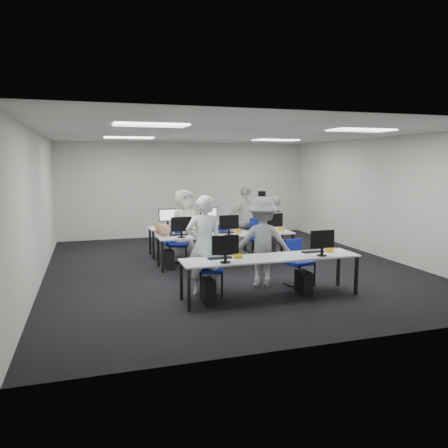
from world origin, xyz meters
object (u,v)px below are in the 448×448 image
object	(u,v)px
desk_front	(271,260)
chair_0	(212,279)
chair_6	(217,246)
student_2	(185,225)
photographer	(262,242)
chair_4	(259,246)
chair_5	(172,249)
student_3	(245,220)
student_0	(204,245)
chair_2	(179,252)
chair_3	(218,250)
chair_1	(299,271)
student_1	(272,226)
chair_7	(256,242)
desk_mid	(227,236)

from	to	relation	value
desk_front	chair_0	distance (m)	1.16
chair_6	student_2	xyz separation A→B (m)	(-0.89, -0.23, 0.60)
chair_6	photographer	distance (m)	2.91
chair_4	student_2	distance (m)	1.96
chair_5	student_3	bearing A→B (deg)	-4.99
student_0	desk_front	bearing A→B (deg)	160.38
chair_0	chair_2	xyz separation A→B (m)	(-0.09, 2.54, 0.01)
chair_4	student_0	distance (m)	3.40
chair_6	student_3	bearing A→B (deg)	-10.06
chair_2	chair_3	size ratio (longest dim) A/B	1.05
chair_4	student_3	xyz separation A→B (m)	(-0.25, 0.37, 0.64)
chair_0	student_2	distance (m)	2.85
chair_1	chair_5	size ratio (longest dim) A/B	1.02
desk_front	student_3	world-z (taller)	student_3
chair_1	student_3	distance (m)	3.02
chair_0	student_3	size ratio (longest dim) A/B	0.47
chair_6	student_1	size ratio (longest dim) A/B	0.54
chair_2	chair_5	world-z (taller)	chair_2
desk_front	chair_7	size ratio (longest dim) A/B	3.27
desk_front	chair_3	distance (m)	3.11
chair_0	student_1	xyz separation A→B (m)	(2.33, 2.61, 0.50)
chair_0	chair_7	distance (m)	3.60
desk_mid	chair_5	distance (m)	1.45
desk_mid	student_0	distance (m)	2.35
student_2	photographer	xyz separation A→B (m)	(0.96, -2.62, -0.01)
chair_1	student_3	world-z (taller)	student_3
desk_front	chair_3	world-z (taller)	chair_3
photographer	chair_4	bearing A→B (deg)	-94.74
chair_3	student_2	world-z (taller)	student_2
chair_3	chair_6	size ratio (longest dim) A/B	1.00
student_0	photographer	size ratio (longest dim) A/B	1.05
desk_front	chair_2	size ratio (longest dim) A/B	3.65
chair_7	chair_6	bearing A→B (deg)	-177.28
photographer	chair_6	bearing A→B (deg)	-72.85
chair_5	student_1	size ratio (longest dim) A/B	0.56
chair_2	chair_4	xyz separation A→B (m)	(2.06, 0.04, 0.00)
desk_front	student_3	distance (m)	3.59
chair_3	student_1	size ratio (longest dim) A/B	0.54
desk_mid	chair_1	bearing A→B (deg)	-67.98
chair_6	photographer	size ratio (longest dim) A/B	0.49
student_3	photographer	size ratio (longest dim) A/B	1.07
chair_4	student_3	bearing A→B (deg)	136.57
chair_1	chair_3	size ratio (longest dim) A/B	1.06
chair_0	chair_4	distance (m)	3.24
chair_7	student_2	distance (m)	2.03
student_1	student_3	distance (m)	0.72
chair_3	student_1	world-z (taller)	student_1
chair_7	student_2	size ratio (longest dim) A/B	0.56
chair_0	photographer	distance (m)	1.22
chair_7	student_0	bearing A→B (deg)	-121.25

